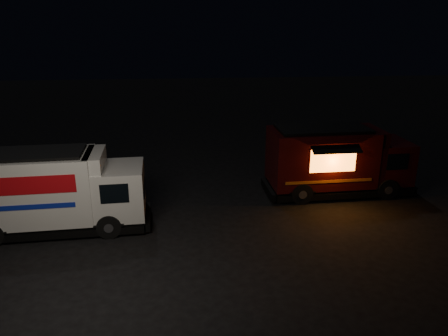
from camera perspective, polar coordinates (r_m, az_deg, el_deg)
The scene contains 3 objects.
ground at distance 14.48m, azimuth -7.85°, elevation -9.10°, with size 80.00×80.00×0.00m, color black.
white_truck at distance 15.45m, azimuth -21.14°, elevation -2.81°, with size 6.07×2.07×2.75m, color silver, non-canonical shape.
red_truck at distance 18.12m, azimuth 14.79°, elevation 1.00°, with size 5.91×2.17×2.75m, color #34090A, non-canonical shape.
Camera 1 is at (0.77, -12.78, 6.77)m, focal length 35.00 mm.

